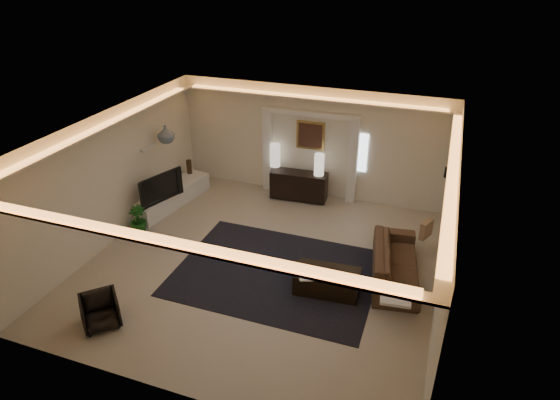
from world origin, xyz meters
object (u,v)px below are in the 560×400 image
(console, at_px, (299,185))
(coffee_table, at_px, (327,282))
(sofa, at_px, (396,262))
(armchair, at_px, (100,311))

(console, bearing_deg, coffee_table, -67.74)
(sofa, bearing_deg, coffee_table, 119.19)
(console, distance_m, armchair, 5.96)
(armchair, bearing_deg, coffee_table, -12.19)
(armchair, bearing_deg, console, 27.45)
(coffee_table, height_order, armchair, armchair)
(console, height_order, coffee_table, console)
(console, bearing_deg, armchair, -111.26)
(coffee_table, bearing_deg, armchair, -151.74)
(coffee_table, bearing_deg, console, 111.42)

